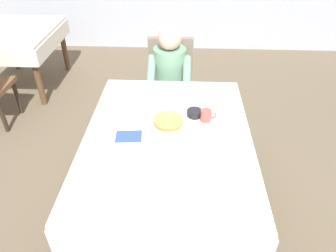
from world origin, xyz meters
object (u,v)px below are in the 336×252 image
(fork_left_of_plate, at_px, (141,127))
(spoon_near_edge, at_px, (161,160))
(chair_diner, at_px, (170,80))
(plate_breakfast, at_px, (169,125))
(syrup_pitcher, at_px, (134,113))
(background_table_far, at_px, (17,39))
(diner_person, at_px, (169,75))
(cup_coffee, at_px, (206,115))
(knife_right_of_plate, at_px, (196,129))
(dining_table_main, at_px, (168,145))
(bowl_butter, at_px, (194,113))
(breakfast_stack, at_px, (168,121))

(fork_left_of_plate, bearing_deg, spoon_near_edge, -148.75)
(chair_diner, height_order, fork_left_of_plate, chair_diner)
(plate_breakfast, bearing_deg, spoon_near_edge, -94.44)
(syrup_pitcher, xyz_separation_m, background_table_far, (-1.68, 1.79, -0.15))
(chair_diner, height_order, diner_person, diner_person)
(cup_coffee, height_order, knife_right_of_plate, cup_coffee)
(syrup_pitcher, height_order, background_table_far, syrup_pitcher)
(diner_person, relative_size, background_table_far, 1.00)
(diner_person, height_order, background_table_far, diner_person)
(dining_table_main, height_order, spoon_near_edge, spoon_near_edge)
(bowl_butter, bearing_deg, spoon_near_edge, -113.08)
(cup_coffee, distance_m, knife_right_of_plate, 0.13)
(chair_diner, xyz_separation_m, breakfast_stack, (0.03, -1.08, 0.25))
(plate_breakfast, bearing_deg, cup_coffee, 17.92)
(cup_coffee, relative_size, background_table_far, 0.10)
(syrup_pitcher, bearing_deg, knife_right_of_plate, -14.73)
(knife_right_of_plate, bearing_deg, plate_breakfast, 78.67)
(fork_left_of_plate, bearing_deg, diner_person, -4.99)
(spoon_near_edge, bearing_deg, bowl_butter, 52.87)
(bowl_butter, height_order, syrup_pitcher, syrup_pitcher)
(bowl_butter, distance_m, fork_left_of_plate, 0.40)
(diner_person, bearing_deg, chair_diner, -90.00)
(diner_person, xyz_separation_m, spoon_near_edge, (0.01, -1.26, 0.07))
(knife_right_of_plate, relative_size, background_table_far, 0.18)
(chair_diner, bearing_deg, plate_breakfast, 91.89)
(bowl_butter, bearing_deg, dining_table_main, -127.94)
(plate_breakfast, xyz_separation_m, background_table_far, (-1.93, 1.88, -0.13))
(syrup_pitcher, bearing_deg, breakfast_stack, -21.22)
(spoon_near_edge, relative_size, background_table_far, 0.13)
(bowl_butter, height_order, fork_left_of_plate, bowl_butter)
(plate_breakfast, relative_size, fork_left_of_plate, 1.56)
(bowl_butter, xyz_separation_m, spoon_near_edge, (-0.21, -0.48, -0.02))
(cup_coffee, xyz_separation_m, fork_left_of_plate, (-0.45, -0.10, -0.04))
(dining_table_main, xyz_separation_m, plate_breakfast, (0.00, 0.09, 0.10))
(spoon_near_edge, bearing_deg, breakfast_stack, 72.08)
(dining_table_main, height_order, diner_person, diner_person)
(dining_table_main, distance_m, fork_left_of_plate, 0.22)
(breakfast_stack, xyz_separation_m, cup_coffee, (0.26, 0.08, 0.00))
(bowl_butter, xyz_separation_m, syrup_pitcher, (-0.43, -0.05, 0.02))
(breakfast_stack, bearing_deg, syrup_pitcher, 158.78)
(syrup_pitcher, bearing_deg, plate_breakfast, -21.00)
(cup_coffee, relative_size, fork_left_of_plate, 0.63)
(cup_coffee, height_order, fork_left_of_plate, cup_coffee)
(plate_breakfast, height_order, cup_coffee, cup_coffee)
(dining_table_main, relative_size, diner_person, 1.36)
(plate_breakfast, height_order, spoon_near_edge, plate_breakfast)
(diner_person, relative_size, breakfast_stack, 5.32)
(chair_diner, height_order, plate_breakfast, chair_diner)
(plate_breakfast, height_order, syrup_pitcher, syrup_pitcher)
(cup_coffee, relative_size, bowl_butter, 1.03)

